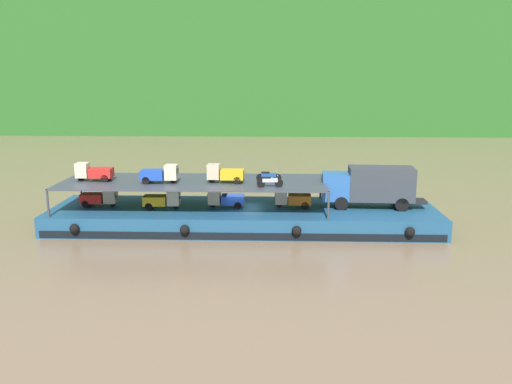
{
  "coord_description": "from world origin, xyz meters",
  "views": [
    {
      "loc": [
        2.33,
        -39.69,
        11.38
      ],
      "look_at": [
        0.94,
        0.0,
        2.7
      ],
      "focal_mm": 37.68,
      "sensor_mm": 36.0,
      "label": 1
    }
  ],
  "objects_px": {
    "mini_truck_upper_stern": "(94,172)",
    "motorcycle_upper_centre": "(269,176)",
    "cargo_barge": "(244,217)",
    "mini_truck_lower_mid": "(225,199)",
    "covered_lorry": "(370,185)",
    "mini_truck_upper_fore": "(225,173)",
    "motorcycle_upper_port": "(270,181)",
    "mini_truck_lower_aft": "(163,200)",
    "mini_truck_lower_fore": "(292,198)",
    "mini_truck_upper_mid": "(160,174)",
    "mini_truck_lower_stern": "(100,197)"
  },
  "relations": [
    {
      "from": "motorcycle_upper_centre",
      "to": "cargo_barge",
      "type": "bearing_deg",
      "value": -179.2
    },
    {
      "from": "motorcycle_upper_centre",
      "to": "mini_truck_lower_fore",
      "type": "bearing_deg",
      "value": 4.78
    },
    {
      "from": "cargo_barge",
      "to": "mini_truck_lower_fore",
      "type": "relative_size",
      "value": 10.62
    },
    {
      "from": "cargo_barge",
      "to": "mini_truck_lower_mid",
      "type": "bearing_deg",
      "value": -176.48
    },
    {
      "from": "cargo_barge",
      "to": "mini_truck_lower_stern",
      "type": "xyz_separation_m",
      "value": [
        -11.07,
        0.01,
        1.44
      ]
    },
    {
      "from": "cargo_barge",
      "to": "mini_truck_lower_stern",
      "type": "relative_size",
      "value": 10.54
    },
    {
      "from": "covered_lorry",
      "to": "mini_truck_upper_stern",
      "type": "relative_size",
      "value": 2.87
    },
    {
      "from": "mini_truck_lower_mid",
      "to": "mini_truck_upper_fore",
      "type": "distance_m",
      "value": 2.02
    },
    {
      "from": "mini_truck_lower_stern",
      "to": "mini_truck_lower_fore",
      "type": "xyz_separation_m",
      "value": [
        14.76,
        0.17,
        0.0
      ]
    },
    {
      "from": "mini_truck_upper_fore",
      "to": "mini_truck_lower_fore",
      "type": "bearing_deg",
      "value": 6.47
    },
    {
      "from": "mini_truck_lower_aft",
      "to": "motorcycle_upper_port",
      "type": "xyz_separation_m",
      "value": [
        8.09,
        -1.46,
        1.74
      ]
    },
    {
      "from": "motorcycle_upper_port",
      "to": "motorcycle_upper_centre",
      "type": "height_order",
      "value": "same"
    },
    {
      "from": "covered_lorry",
      "to": "mini_truck_upper_mid",
      "type": "bearing_deg",
      "value": -175.97
    },
    {
      "from": "mini_truck_upper_stern",
      "to": "motorcycle_upper_centre",
      "type": "relative_size",
      "value": 1.45
    },
    {
      "from": "covered_lorry",
      "to": "motorcycle_upper_port",
      "type": "distance_m",
      "value": 8.0
    },
    {
      "from": "mini_truck_lower_aft",
      "to": "motorcycle_upper_centre",
      "type": "xyz_separation_m",
      "value": [
        7.98,
        0.58,
        1.74
      ]
    },
    {
      "from": "mini_truck_lower_mid",
      "to": "motorcycle_upper_centre",
      "type": "height_order",
      "value": "motorcycle_upper_centre"
    },
    {
      "from": "mini_truck_lower_mid",
      "to": "mini_truck_upper_mid",
      "type": "bearing_deg",
      "value": -172.3
    },
    {
      "from": "covered_lorry",
      "to": "mini_truck_lower_aft",
      "type": "xyz_separation_m",
      "value": [
        -15.69,
        -0.93,
        -1.0
      ]
    },
    {
      "from": "motorcycle_upper_centre",
      "to": "mini_truck_lower_mid",
      "type": "bearing_deg",
      "value": -178.05
    },
    {
      "from": "mini_truck_lower_mid",
      "to": "mini_truck_upper_fore",
      "type": "relative_size",
      "value": 0.99
    },
    {
      "from": "mini_truck_lower_aft",
      "to": "motorcycle_upper_centre",
      "type": "height_order",
      "value": "motorcycle_upper_centre"
    },
    {
      "from": "cargo_barge",
      "to": "motorcycle_upper_port",
      "type": "distance_m",
      "value": 4.26
    },
    {
      "from": "motorcycle_upper_port",
      "to": "motorcycle_upper_centre",
      "type": "xyz_separation_m",
      "value": [
        -0.11,
        2.03,
        0.0
      ]
    },
    {
      "from": "mini_truck_lower_stern",
      "to": "mini_truck_lower_aft",
      "type": "height_order",
      "value": "same"
    },
    {
      "from": "covered_lorry",
      "to": "mini_truck_upper_stern",
      "type": "xyz_separation_m",
      "value": [
        -20.98,
        -0.46,
        1.0
      ]
    },
    {
      "from": "mini_truck_lower_fore",
      "to": "mini_truck_upper_stern",
      "type": "distance_m",
      "value": 15.2
    },
    {
      "from": "mini_truck_lower_stern",
      "to": "mini_truck_upper_fore",
      "type": "height_order",
      "value": "mini_truck_upper_fore"
    },
    {
      "from": "mini_truck_lower_aft",
      "to": "mini_truck_upper_fore",
      "type": "distance_m",
      "value": 5.13
    },
    {
      "from": "motorcycle_upper_port",
      "to": "motorcycle_upper_centre",
      "type": "distance_m",
      "value": 2.04
    },
    {
      "from": "motorcycle_upper_centre",
      "to": "mini_truck_upper_mid",
      "type": "bearing_deg",
      "value": -174.62
    },
    {
      "from": "mini_truck_upper_fore",
      "to": "motorcycle_upper_centre",
      "type": "height_order",
      "value": "mini_truck_upper_fore"
    },
    {
      "from": "motorcycle_upper_port",
      "to": "motorcycle_upper_centre",
      "type": "bearing_deg",
      "value": 93.0
    },
    {
      "from": "mini_truck_lower_mid",
      "to": "covered_lorry",
      "type": "bearing_deg",
      "value": 2.42
    },
    {
      "from": "mini_truck_lower_aft",
      "to": "cargo_barge",
      "type": "bearing_deg",
      "value": 5.15
    },
    {
      "from": "covered_lorry",
      "to": "mini_truck_lower_mid",
      "type": "height_order",
      "value": "covered_lorry"
    },
    {
      "from": "mini_truck_upper_stern",
      "to": "mini_truck_upper_fore",
      "type": "distance_m",
      "value": 10.01
    },
    {
      "from": "mini_truck_lower_mid",
      "to": "mini_truck_upper_stern",
      "type": "bearing_deg",
      "value": 179.96
    },
    {
      "from": "mini_truck_upper_stern",
      "to": "mini_truck_lower_stern",
      "type": "bearing_deg",
      "value": 16.23
    },
    {
      "from": "mini_truck_lower_stern",
      "to": "mini_truck_upper_mid",
      "type": "xyz_separation_m",
      "value": [
        4.91,
        -0.74,
        2.0
      ]
    },
    {
      "from": "cargo_barge",
      "to": "covered_lorry",
      "type": "distance_m",
      "value": 9.91
    },
    {
      "from": "mini_truck_lower_aft",
      "to": "mini_truck_upper_mid",
      "type": "bearing_deg",
      "value": -110.64
    },
    {
      "from": "cargo_barge",
      "to": "mini_truck_upper_stern",
      "type": "height_order",
      "value": "mini_truck_upper_stern"
    },
    {
      "from": "mini_truck_lower_fore",
      "to": "motorcycle_upper_centre",
      "type": "relative_size",
      "value": 1.44
    },
    {
      "from": "mini_truck_lower_stern",
      "to": "motorcycle_upper_port",
      "type": "xyz_separation_m",
      "value": [
        13.06,
        -2.02,
        1.74
      ]
    },
    {
      "from": "motorcycle_upper_port",
      "to": "mini_truck_lower_mid",
      "type": "bearing_deg",
      "value": 150.34
    },
    {
      "from": "mini_truck_lower_stern",
      "to": "mini_truck_upper_mid",
      "type": "relative_size",
      "value": 1.01
    },
    {
      "from": "covered_lorry",
      "to": "mini_truck_upper_stern",
      "type": "distance_m",
      "value": 21.01
    },
    {
      "from": "mini_truck_lower_aft",
      "to": "covered_lorry",
      "type": "bearing_deg",
      "value": 3.38
    },
    {
      "from": "mini_truck_lower_stern",
      "to": "motorcycle_upper_port",
      "type": "relative_size",
      "value": 1.46
    }
  ]
}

